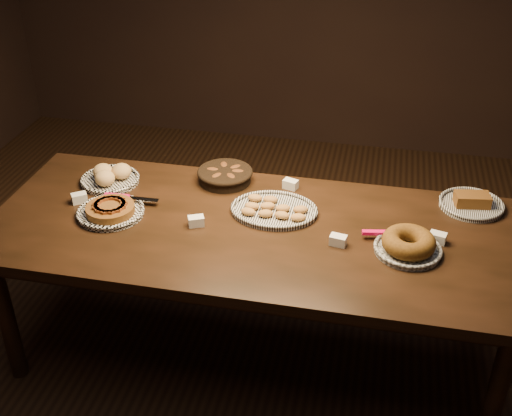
% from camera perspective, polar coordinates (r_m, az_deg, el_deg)
% --- Properties ---
extents(ground, '(5.00, 5.00, 0.00)m').
position_cam_1_polar(ground, '(3.33, -0.24, -12.55)').
color(ground, black).
rests_on(ground, ground).
extents(buffet_table, '(2.40, 1.00, 0.75)m').
position_cam_1_polar(buffet_table, '(2.90, -0.27, -2.92)').
color(buffet_table, black).
rests_on(buffet_table, ground).
extents(apple_tart_plate, '(0.34, 0.31, 0.06)m').
position_cam_1_polar(apple_tart_plate, '(3.01, -12.79, -0.20)').
color(apple_tart_plate, white).
rests_on(apple_tart_plate, buffet_table).
extents(madeleine_platter, '(0.40, 0.33, 0.05)m').
position_cam_1_polar(madeleine_platter, '(2.96, 1.57, -0.14)').
color(madeleine_platter, black).
rests_on(madeleine_platter, buffet_table).
extents(bundt_cake_plate, '(0.34, 0.29, 0.09)m').
position_cam_1_polar(bundt_cake_plate, '(2.76, 13.36, -3.17)').
color(bundt_cake_plate, black).
rests_on(bundt_cake_plate, buffet_table).
extents(croissant_basket, '(0.31, 0.31, 0.07)m').
position_cam_1_polar(croissant_basket, '(3.20, -2.75, 3.00)').
color(croissant_basket, black).
rests_on(croissant_basket, buffet_table).
extents(bread_roll_plate, '(0.29, 0.29, 0.09)m').
position_cam_1_polar(bread_roll_plate, '(3.28, -12.85, 2.73)').
color(bread_roll_plate, white).
rests_on(bread_roll_plate, buffet_table).
extents(loaf_plate, '(0.30, 0.30, 0.07)m').
position_cam_1_polar(loaf_plate, '(3.16, 18.60, 0.42)').
color(loaf_plate, black).
rests_on(loaf_plate, buffet_table).
extents(tent_cards, '(1.73, 0.50, 0.04)m').
position_cam_1_polar(tent_cards, '(2.90, 0.77, -0.63)').
color(tent_cards, white).
rests_on(tent_cards, buffet_table).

